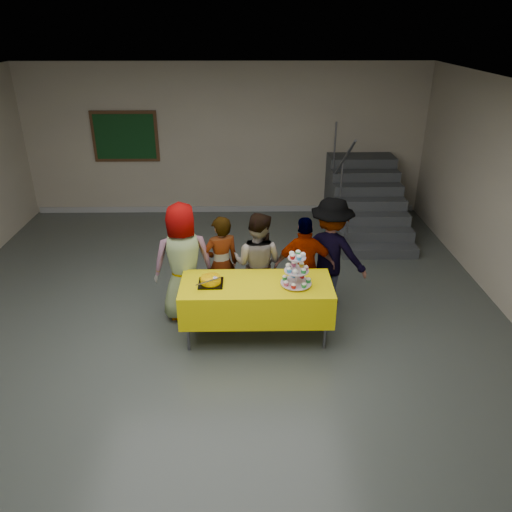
{
  "coord_description": "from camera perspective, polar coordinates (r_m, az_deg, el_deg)",
  "views": [
    {
      "loc": [
        0.43,
        -5.0,
        3.73
      ],
      "look_at": [
        0.53,
        0.59,
        1.05
      ],
      "focal_mm": 35.0,
      "sensor_mm": 36.0,
      "label": 1
    }
  ],
  "objects": [
    {
      "name": "room_shell",
      "position": [
        5.29,
        -5.74,
        7.86
      ],
      "size": [
        10.0,
        10.04,
        3.02
      ],
      "color": "#4C514C",
      "rests_on": "ground"
    },
    {
      "name": "bake_table",
      "position": [
        6.26,
        0.03,
        -4.87
      ],
      "size": [
        1.88,
        0.78,
        0.77
      ],
      "color": "#595960",
      "rests_on": "ground"
    },
    {
      "name": "cupcake_stand",
      "position": [
        6.05,
        4.65,
        -1.81
      ],
      "size": [
        0.38,
        0.38,
        0.44
      ],
      "color": "silver",
      "rests_on": "bake_table"
    },
    {
      "name": "bear_cake",
      "position": [
        6.14,
        -5.2,
        -2.7
      ],
      "size": [
        0.32,
        0.36,
        0.12
      ],
      "color": "black",
      "rests_on": "bake_table"
    },
    {
      "name": "schoolchild_a",
      "position": [
        6.65,
        -8.3,
        -0.71
      ],
      "size": [
        0.89,
        0.68,
        1.63
      ],
      "primitive_type": "imported",
      "rotation": [
        0.0,
        0.0,
        3.36
      ],
      "color": "slate",
      "rests_on": "ground"
    },
    {
      "name": "schoolchild_b",
      "position": [
        6.8,
        -3.98,
        -0.96
      ],
      "size": [
        0.59,
        0.49,
        1.39
      ],
      "primitive_type": "imported",
      "rotation": [
        0.0,
        0.0,
        3.5
      ],
      "color": "#5C5B65",
      "rests_on": "ground"
    },
    {
      "name": "schoolchild_c",
      "position": [
        6.73,
        0.18,
        -0.89
      ],
      "size": [
        0.86,
        0.77,
        1.46
      ],
      "primitive_type": "imported",
      "rotation": [
        0.0,
        0.0,
        2.77
      ],
      "color": "slate",
      "rests_on": "ground"
    },
    {
      "name": "schoolchild_d",
      "position": [
        6.73,
        5.56,
        -1.25
      ],
      "size": [
        0.83,
        0.35,
        1.41
      ],
      "primitive_type": "imported",
      "rotation": [
        0.0,
        0.0,
        3.15
      ],
      "color": "slate",
      "rests_on": "ground"
    },
    {
      "name": "schoolchild_e",
      "position": [
        6.94,
        8.48,
        0.28
      ],
      "size": [
        1.18,
        0.95,
        1.6
      ],
      "primitive_type": "imported",
      "rotation": [
        0.0,
        0.0,
        2.74
      ],
      "color": "slate",
      "rests_on": "ground"
    },
    {
      "name": "staircase",
      "position": [
        9.95,
        12.25,
        6.0
      ],
      "size": [
        1.3,
        2.4,
        2.04
      ],
      "color": "#424447",
      "rests_on": "ground"
    },
    {
      "name": "noticeboard",
      "position": [
        10.48,
        -14.74,
        13.06
      ],
      "size": [
        1.3,
        0.05,
        1.0
      ],
      "color": "#472B16",
      "rests_on": "ground"
    }
  ]
}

